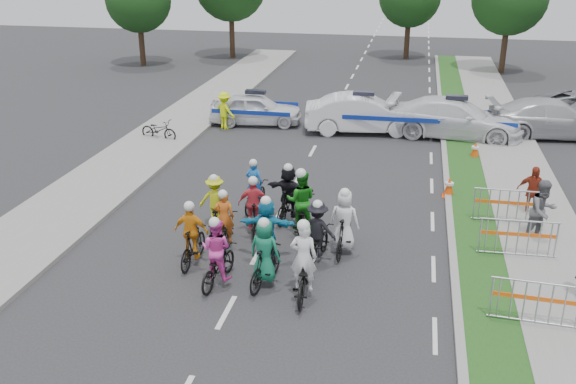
% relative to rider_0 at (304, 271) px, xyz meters
% --- Properties ---
extents(ground, '(90.00, 90.00, 0.00)m').
position_rel_rider_0_xyz_m(ground, '(-1.57, -1.07, -0.66)').
color(ground, '#28282B').
rests_on(ground, ground).
extents(curb_right, '(0.20, 60.00, 0.12)m').
position_rel_rider_0_xyz_m(curb_right, '(3.53, 3.93, -0.60)').
color(curb_right, gray).
rests_on(curb_right, ground).
extents(grass_strip, '(1.20, 60.00, 0.11)m').
position_rel_rider_0_xyz_m(grass_strip, '(4.23, 3.93, -0.60)').
color(grass_strip, '#194616').
rests_on(grass_strip, ground).
extents(sidewalk_right, '(2.40, 60.00, 0.13)m').
position_rel_rider_0_xyz_m(sidewalk_right, '(6.03, 3.93, -0.59)').
color(sidewalk_right, gray).
rests_on(sidewalk_right, ground).
extents(sidewalk_left, '(3.00, 60.00, 0.13)m').
position_rel_rider_0_xyz_m(sidewalk_left, '(-8.07, 3.93, -0.59)').
color(sidewalk_left, gray).
rests_on(sidewalk_left, ground).
extents(rider_0, '(0.78, 1.99, 1.99)m').
position_rel_rider_0_xyz_m(rider_0, '(0.00, 0.00, 0.00)').
color(rider_0, black).
rests_on(rider_0, ground).
extents(rider_1, '(0.84, 1.79, 1.82)m').
position_rel_rider_0_xyz_m(rider_1, '(-0.99, 0.30, 0.05)').
color(rider_1, black).
rests_on(rider_1, ground).
extents(rider_2, '(0.85, 1.82, 1.79)m').
position_rel_rider_0_xyz_m(rider_2, '(-2.15, 0.16, 0.01)').
color(rider_2, black).
rests_on(rider_2, ground).
extents(rider_3, '(0.91, 1.71, 1.78)m').
position_rel_rider_0_xyz_m(rider_3, '(-3.06, 0.99, 0.03)').
color(rider_3, black).
rests_on(rider_3, ground).
extents(rider_4, '(1.04, 1.78, 1.75)m').
position_rel_rider_0_xyz_m(rider_4, '(0.04, 1.78, 0.03)').
color(rider_4, black).
rests_on(rider_4, ground).
extents(rider_5, '(1.48, 1.77, 1.83)m').
position_rel_rider_0_xyz_m(rider_5, '(-1.24, 1.58, 0.12)').
color(rider_5, black).
rests_on(rider_5, ground).
extents(rider_6, '(0.81, 1.73, 1.70)m').
position_rel_rider_0_xyz_m(rider_6, '(-2.53, 2.11, -0.09)').
color(rider_6, black).
rests_on(rider_6, ground).
extents(rider_7, '(0.83, 1.82, 1.88)m').
position_rel_rider_0_xyz_m(rider_7, '(0.66, 2.40, 0.07)').
color(rider_7, black).
rests_on(rider_7, ground).
extents(rider_8, '(0.89, 2.02, 2.00)m').
position_rel_rider_0_xyz_m(rider_8, '(-0.67, 3.35, 0.08)').
color(rider_8, black).
rests_on(rider_8, ground).
extents(rider_9, '(0.94, 1.73, 1.76)m').
position_rel_rider_0_xyz_m(rider_9, '(-1.96, 3.10, 0.02)').
color(rider_9, black).
rests_on(rider_9, ground).
extents(rider_10, '(0.98, 1.70, 1.69)m').
position_rel_rider_0_xyz_m(rider_10, '(-3.13, 3.23, 0.01)').
color(rider_10, black).
rests_on(rider_10, ground).
extents(rider_11, '(1.51, 1.80, 1.82)m').
position_rel_rider_0_xyz_m(rider_11, '(-1.19, 4.17, 0.11)').
color(rider_11, black).
rests_on(rider_11, ground).
extents(rider_12, '(0.76, 1.70, 1.68)m').
position_rel_rider_0_xyz_m(rider_12, '(-2.38, 4.78, -0.10)').
color(rider_12, black).
rests_on(rider_12, ground).
extents(police_car_0, '(4.30, 2.19, 1.40)m').
position_rel_rider_0_xyz_m(police_car_0, '(-4.72, 14.32, 0.04)').
color(police_car_0, white).
rests_on(police_car_0, ground).
extents(police_car_1, '(5.14, 2.40, 1.63)m').
position_rel_rider_0_xyz_m(police_car_1, '(0.10, 13.96, 0.16)').
color(police_car_1, white).
rests_on(police_car_1, ground).
extents(police_car_2, '(5.82, 2.90, 1.62)m').
position_rel_rider_0_xyz_m(police_car_2, '(3.95, 14.02, 0.16)').
color(police_car_2, white).
rests_on(police_car_2, ground).
extents(civilian_sedan, '(5.66, 2.82, 1.58)m').
position_rel_rider_0_xyz_m(civilian_sedan, '(8.02, 14.88, 0.13)').
color(civilian_sedan, silver).
rests_on(civilian_sedan, ground).
extents(spectator_1, '(1.09, 1.03, 1.78)m').
position_rel_rider_0_xyz_m(spectator_1, '(5.91, 4.22, 0.23)').
color(spectator_1, slate).
rests_on(spectator_1, ground).
extents(spectator_2, '(1.01, 0.75, 1.59)m').
position_rel_rider_0_xyz_m(spectator_2, '(5.89, 5.92, 0.14)').
color(spectator_2, maroon).
rests_on(spectator_2, ground).
extents(marshal_hiviz, '(1.22, 1.03, 1.64)m').
position_rel_rider_0_xyz_m(marshal_hiviz, '(-5.88, 13.33, 0.16)').
color(marshal_hiviz, '#E0FF0D').
rests_on(marshal_hiviz, ground).
extents(barrier_0, '(2.03, 0.64, 1.12)m').
position_rel_rider_0_xyz_m(barrier_0, '(5.13, -0.34, -0.10)').
color(barrier_0, '#A5A8AD').
rests_on(barrier_0, ground).
extents(barrier_1, '(2.01, 0.56, 1.12)m').
position_rel_rider_0_xyz_m(barrier_1, '(5.13, 2.91, -0.10)').
color(barrier_1, '#A5A8AD').
rests_on(barrier_1, ground).
extents(barrier_2, '(2.00, 0.51, 1.12)m').
position_rel_rider_0_xyz_m(barrier_2, '(5.13, 5.08, -0.10)').
color(barrier_2, '#A5A8AD').
rests_on(barrier_2, ground).
extents(cone_0, '(0.40, 0.40, 0.70)m').
position_rel_rider_0_xyz_m(cone_0, '(3.54, 7.06, -0.32)').
color(cone_0, '#F24C0C').
rests_on(cone_0, ground).
extents(cone_1, '(0.40, 0.40, 0.70)m').
position_rel_rider_0_xyz_m(cone_1, '(4.64, 11.20, -0.32)').
color(cone_1, '#F24C0C').
rests_on(cone_1, ground).
extents(parked_bike, '(1.76, 0.94, 0.88)m').
position_rel_rider_0_xyz_m(parked_bike, '(-8.08, 11.11, -0.22)').
color(parked_bike, black).
rests_on(parked_bike, ground).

